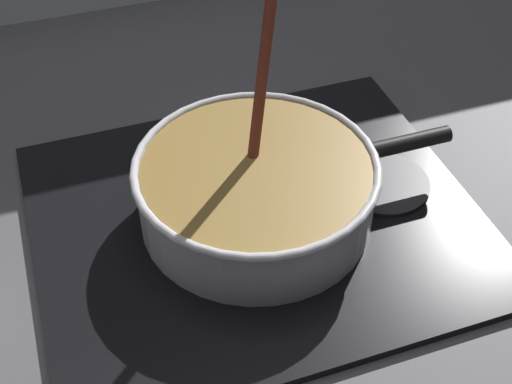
{
  "coord_description": "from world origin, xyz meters",
  "views": [
    {
      "loc": [
        -0.19,
        -0.45,
        0.65
      ],
      "look_at": [
        0.02,
        0.16,
        0.05
      ],
      "focal_mm": 49.34,
      "sensor_mm": 36.0,
      "label": 1
    }
  ],
  "objects": [
    {
      "name": "ground",
      "position": [
        0.0,
        0.0,
        -0.02
      ],
      "size": [
        2.4,
        1.6,
        0.04
      ],
      "primitive_type": "cube",
      "color": "#4C4C51"
    },
    {
      "name": "hob_plate",
      "position": [
        0.02,
        0.16,
        0.01
      ],
      "size": [
        0.56,
        0.48,
        0.01
      ],
      "primitive_type": "cube",
      "color": "black",
      "rests_on": "ground"
    },
    {
      "name": "burner_ring",
      "position": [
        0.02,
        0.16,
        0.02
      ],
      "size": [
        0.16,
        0.16,
        0.01
      ],
      "primitive_type": "torus",
      "color": "#592D0C",
      "rests_on": "hob_plate"
    },
    {
      "name": "spare_burner",
      "position": [
        0.2,
        0.16,
        0.01
      ],
      "size": [
        0.13,
        0.13,
        0.01
      ],
      "primitive_type": "cylinder",
      "color": "#262628",
      "rests_on": "hob_plate"
    },
    {
      "name": "cooking_pan",
      "position": [
        0.02,
        0.16,
        0.06
      ],
      "size": [
        0.42,
        0.3,
        0.3
      ],
      "color": "silver",
      "rests_on": "hob_plate"
    }
  ]
}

